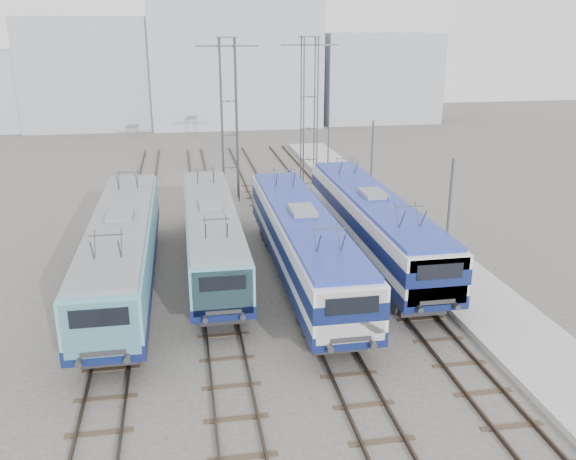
{
  "coord_description": "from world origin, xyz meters",
  "views": [
    {
      "loc": [
        -3.57,
        -23.63,
        12.61
      ],
      "look_at": [
        1.81,
        7.0,
        2.29
      ],
      "focal_mm": 38.0,
      "sensor_mm": 36.0,
      "label": 1
    }
  ],
  "objects_px": {
    "locomotive_center_right": "(303,240)",
    "locomotive_far_right": "(373,221)",
    "catenary_tower_west": "(229,113)",
    "mast_front": "(447,231)",
    "mast_mid": "(371,174)",
    "mast_rear": "(328,142)",
    "locomotive_center_left": "(212,232)",
    "catenary_tower_east": "(309,108)",
    "safety_cone": "(457,304)",
    "locomotive_far_left": "(122,247)"
  },
  "relations": [
    {
      "from": "catenary_tower_east",
      "to": "safety_cone",
      "type": "xyz_separation_m",
      "value": [
        2.05,
        -23.81,
        -6.1
      ]
    },
    {
      "from": "locomotive_far_right",
      "to": "mast_mid",
      "type": "bearing_deg",
      "value": 73.91
    },
    {
      "from": "locomotive_center_left",
      "to": "catenary_tower_west",
      "type": "relative_size",
      "value": 1.45
    },
    {
      "from": "mast_rear",
      "to": "safety_cone",
      "type": "height_order",
      "value": "mast_rear"
    },
    {
      "from": "locomotive_far_right",
      "to": "mast_mid",
      "type": "xyz_separation_m",
      "value": [
        1.85,
        6.41,
        1.13
      ]
    },
    {
      "from": "locomotive_far_left",
      "to": "locomotive_center_left",
      "type": "bearing_deg",
      "value": 25.06
    },
    {
      "from": "locomotive_center_left",
      "to": "mast_rear",
      "type": "relative_size",
      "value": 2.48
    },
    {
      "from": "safety_cone",
      "to": "catenary_tower_east",
      "type": "bearing_deg",
      "value": 94.92
    },
    {
      "from": "mast_front",
      "to": "safety_cone",
      "type": "relative_size",
      "value": 14.17
    },
    {
      "from": "catenary_tower_west",
      "to": "mast_front",
      "type": "xyz_separation_m",
      "value": [
        8.6,
        -20.0,
        -3.14
      ]
    },
    {
      "from": "locomotive_far_left",
      "to": "locomotive_center_right",
      "type": "distance_m",
      "value": 9.02
    },
    {
      "from": "mast_front",
      "to": "mast_rear",
      "type": "bearing_deg",
      "value": 90.0
    },
    {
      "from": "mast_front",
      "to": "catenary_tower_west",
      "type": "bearing_deg",
      "value": 113.27
    },
    {
      "from": "locomotive_far_left",
      "to": "safety_cone",
      "type": "distance_m",
      "value": 16.33
    },
    {
      "from": "locomotive_center_left",
      "to": "mast_mid",
      "type": "xyz_separation_m",
      "value": [
        10.85,
        6.27,
        1.33
      ]
    },
    {
      "from": "catenary_tower_west",
      "to": "mast_front",
      "type": "relative_size",
      "value": 1.71
    },
    {
      "from": "locomotive_center_left",
      "to": "catenary_tower_west",
      "type": "distance_m",
      "value": 15.12
    },
    {
      "from": "locomotive_center_right",
      "to": "mast_mid",
      "type": "distance_m",
      "value": 11.04
    },
    {
      "from": "catenary_tower_west",
      "to": "catenary_tower_east",
      "type": "relative_size",
      "value": 1.0
    },
    {
      "from": "locomotive_far_right",
      "to": "safety_cone",
      "type": "xyz_separation_m",
      "value": [
        1.8,
        -7.39,
        -1.82
      ]
    },
    {
      "from": "locomotive_center_left",
      "to": "catenary_tower_east",
      "type": "bearing_deg",
      "value": 61.73
    },
    {
      "from": "catenary_tower_west",
      "to": "safety_cone",
      "type": "height_order",
      "value": "catenary_tower_west"
    },
    {
      "from": "locomotive_center_right",
      "to": "mast_mid",
      "type": "xyz_separation_m",
      "value": [
        6.35,
        8.96,
        1.13
      ]
    },
    {
      "from": "locomotive_center_left",
      "to": "catenary_tower_west",
      "type": "bearing_deg",
      "value": 81.04
    },
    {
      "from": "mast_mid",
      "to": "mast_front",
      "type": "bearing_deg",
      "value": -90.0
    },
    {
      "from": "catenary_tower_east",
      "to": "catenary_tower_west",
      "type": "bearing_deg",
      "value": -162.9
    },
    {
      "from": "locomotive_center_left",
      "to": "locomotive_far_right",
      "type": "xyz_separation_m",
      "value": [
        9.0,
        -0.14,
        0.2
      ]
    },
    {
      "from": "locomotive_far_right",
      "to": "mast_front",
      "type": "relative_size",
      "value": 2.66
    },
    {
      "from": "catenary_tower_west",
      "to": "mast_mid",
      "type": "distance_m",
      "value": 12.16
    },
    {
      "from": "locomotive_center_right",
      "to": "mast_rear",
      "type": "height_order",
      "value": "mast_rear"
    },
    {
      "from": "locomotive_center_left",
      "to": "mast_mid",
      "type": "relative_size",
      "value": 2.48
    },
    {
      "from": "locomotive_center_right",
      "to": "catenary_tower_west",
      "type": "height_order",
      "value": "catenary_tower_west"
    },
    {
      "from": "mast_mid",
      "to": "mast_rear",
      "type": "xyz_separation_m",
      "value": [
        0.0,
        12.0,
        0.0
      ]
    },
    {
      "from": "catenary_tower_west",
      "to": "safety_cone",
      "type": "relative_size",
      "value": 24.29
    },
    {
      "from": "locomotive_far_right",
      "to": "mast_rear",
      "type": "bearing_deg",
      "value": 84.26
    },
    {
      "from": "catenary_tower_west",
      "to": "mast_rear",
      "type": "bearing_deg",
      "value": 24.94
    },
    {
      "from": "mast_rear",
      "to": "mast_mid",
      "type": "bearing_deg",
      "value": -90.0
    },
    {
      "from": "mast_rear",
      "to": "locomotive_far_right",
      "type": "bearing_deg",
      "value": -95.74
    },
    {
      "from": "locomotive_far_left",
      "to": "locomotive_center_right",
      "type": "xyz_separation_m",
      "value": [
        9.0,
        -0.58,
        0.03
      ]
    },
    {
      "from": "catenary_tower_east",
      "to": "mast_front",
      "type": "bearing_deg",
      "value": -84.55
    },
    {
      "from": "mast_mid",
      "to": "locomotive_center_left",
      "type": "bearing_deg",
      "value": -149.97
    },
    {
      "from": "mast_mid",
      "to": "safety_cone",
      "type": "xyz_separation_m",
      "value": [
        -0.05,
        -13.81,
        -2.95
      ]
    },
    {
      "from": "locomotive_far_right",
      "to": "mast_front",
      "type": "distance_m",
      "value": 5.99
    },
    {
      "from": "locomotive_center_right",
      "to": "mast_front",
      "type": "height_order",
      "value": "mast_front"
    },
    {
      "from": "locomotive_center_left",
      "to": "catenary_tower_east",
      "type": "height_order",
      "value": "catenary_tower_east"
    },
    {
      "from": "locomotive_center_left",
      "to": "safety_cone",
      "type": "xyz_separation_m",
      "value": [
        10.8,
        -7.54,
        -1.63
      ]
    },
    {
      "from": "locomotive_center_right",
      "to": "locomotive_far_right",
      "type": "bearing_deg",
      "value": 29.51
    },
    {
      "from": "catenary_tower_west",
      "to": "safety_cone",
      "type": "bearing_deg",
      "value": -68.59
    },
    {
      "from": "catenary_tower_west",
      "to": "mast_mid",
      "type": "height_order",
      "value": "catenary_tower_west"
    },
    {
      "from": "catenary_tower_east",
      "to": "mast_front",
      "type": "relative_size",
      "value": 1.71
    }
  ]
}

